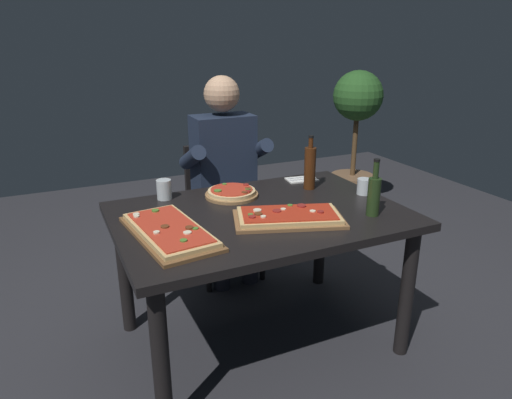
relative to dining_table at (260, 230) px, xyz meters
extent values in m
plane|color=#2D2D33|center=(0.00, 0.00, -0.64)|extent=(6.40, 6.40, 0.00)
cube|color=black|center=(0.00, 0.00, 0.08)|extent=(1.40, 0.96, 0.04)
cylinder|color=black|center=(-0.62, -0.40, -0.29)|extent=(0.07, 0.07, 0.70)
cylinder|color=black|center=(0.62, -0.40, -0.29)|extent=(0.07, 0.07, 0.70)
cylinder|color=black|center=(-0.62, 0.40, -0.29)|extent=(0.07, 0.07, 0.70)
cylinder|color=black|center=(0.62, 0.40, -0.29)|extent=(0.07, 0.07, 0.70)
cube|color=brown|center=(0.07, -0.16, 0.10)|extent=(0.57, 0.42, 0.02)
cube|color=#DBB270|center=(0.07, -0.16, 0.12)|extent=(0.52, 0.38, 0.02)
cube|color=#B72D19|center=(0.07, -0.16, 0.13)|extent=(0.48, 0.34, 0.01)
cylinder|color=brown|center=(-0.07, -0.12, 0.14)|extent=(0.04, 0.04, 0.01)
cylinder|color=beige|center=(-0.06, -0.16, 0.14)|extent=(0.03, 0.03, 0.01)
cylinder|color=maroon|center=(-0.11, -0.14, 0.14)|extent=(0.03, 0.03, 0.01)
cylinder|color=#4C7F2D|center=(0.12, -0.08, 0.14)|extent=(0.03, 0.03, 0.00)
cylinder|color=maroon|center=(0.17, -0.11, 0.14)|extent=(0.04, 0.04, 0.01)
cylinder|color=beige|center=(0.18, -0.19, 0.14)|extent=(0.03, 0.03, 0.00)
cylinder|color=maroon|center=(0.21, -0.22, 0.14)|extent=(0.03, 0.03, 0.01)
cylinder|color=#4C7F2D|center=(-0.10, -0.11, 0.14)|extent=(0.02, 0.02, 0.01)
cylinder|color=beige|center=(0.07, -0.11, 0.14)|extent=(0.03, 0.03, 0.00)
cylinder|color=maroon|center=(0.03, -0.12, 0.14)|extent=(0.04, 0.04, 0.01)
cylinder|color=beige|center=(-0.05, -0.08, 0.14)|extent=(0.04, 0.04, 0.01)
cube|color=brown|center=(-0.48, -0.08, 0.10)|extent=(0.34, 0.60, 0.02)
cube|color=#DBB270|center=(-0.48, -0.08, 0.12)|extent=(0.31, 0.55, 0.02)
cube|color=red|center=(-0.48, -0.08, 0.13)|extent=(0.27, 0.51, 0.01)
cylinder|color=beige|center=(-0.58, 0.11, 0.14)|extent=(0.03, 0.03, 0.01)
cylinder|color=#4C7F2D|center=(-0.46, -0.26, 0.14)|extent=(0.03, 0.03, 0.01)
cylinder|color=brown|center=(-0.40, -0.14, 0.14)|extent=(0.04, 0.04, 0.01)
cylinder|color=brown|center=(-0.49, -0.08, 0.14)|extent=(0.04, 0.04, 0.01)
cylinder|color=#4C7F2D|center=(-0.38, -0.16, 0.14)|extent=(0.03, 0.03, 0.00)
cylinder|color=#4C7F2D|center=(-0.49, 0.12, 0.14)|extent=(0.03, 0.03, 0.01)
cylinder|color=beige|center=(-0.58, 0.08, 0.14)|extent=(0.03, 0.03, 0.01)
cylinder|color=beige|center=(-0.43, -0.19, 0.14)|extent=(0.03, 0.03, 0.01)
cylinder|color=beige|center=(-0.54, -0.13, 0.14)|extent=(0.03, 0.03, 0.01)
cylinder|color=olive|center=(-0.04, 0.28, 0.10)|extent=(0.29, 0.29, 0.02)
cylinder|color=#E5C184|center=(-0.04, 0.28, 0.12)|extent=(0.26, 0.26, 0.02)
cylinder|color=red|center=(-0.04, 0.28, 0.13)|extent=(0.22, 0.22, 0.01)
cylinder|color=brown|center=(0.04, 0.24, 0.14)|extent=(0.03, 0.03, 0.01)
cylinder|color=maroon|center=(0.02, 0.20, 0.14)|extent=(0.03, 0.03, 0.01)
cylinder|color=brown|center=(0.00, 0.19, 0.14)|extent=(0.03, 0.03, 0.00)
cylinder|color=#4C7F2D|center=(0.04, 0.24, 0.14)|extent=(0.03, 0.03, 0.01)
cylinder|color=#4C7F2D|center=(-0.04, 0.37, 0.14)|extent=(0.02, 0.02, 0.00)
cylinder|color=#4C7F2D|center=(-0.12, 0.27, 0.14)|extent=(0.04, 0.04, 0.01)
cylinder|color=maroon|center=(0.06, 0.31, 0.14)|extent=(0.03, 0.03, 0.01)
cylinder|color=#233819|center=(0.47, -0.26, 0.19)|extent=(0.06, 0.06, 0.18)
cylinder|color=#233819|center=(0.47, -0.26, 0.32)|extent=(0.03, 0.03, 0.08)
cylinder|color=black|center=(0.47, -0.26, 0.37)|extent=(0.03, 0.03, 0.01)
cylinder|color=#47230F|center=(0.41, 0.22, 0.21)|extent=(0.06, 0.06, 0.24)
cylinder|color=#47230F|center=(0.41, 0.22, 0.36)|extent=(0.03, 0.03, 0.06)
cylinder|color=black|center=(0.41, 0.22, 0.39)|extent=(0.03, 0.03, 0.01)
cylinder|color=silver|center=(-0.38, 0.39, 0.15)|extent=(0.08, 0.08, 0.10)
cylinder|color=silver|center=(-0.38, 0.39, 0.11)|extent=(0.06, 0.06, 0.03)
cylinder|color=silver|center=(0.63, 0.01, 0.14)|extent=(0.07, 0.07, 0.09)
cylinder|color=silver|center=(0.63, 0.01, 0.11)|extent=(0.06, 0.06, 0.04)
cube|color=white|center=(0.45, 0.38, 0.10)|extent=(0.19, 0.13, 0.01)
cube|color=silver|center=(0.45, 0.36, 0.10)|extent=(0.17, 0.03, 0.00)
cube|color=silver|center=(0.45, 0.39, 0.10)|extent=(0.17, 0.04, 0.00)
cube|color=black|center=(0.11, 0.78, -0.21)|extent=(0.44, 0.44, 0.04)
cube|color=black|center=(0.11, 0.98, 0.02)|extent=(0.40, 0.04, 0.42)
cylinder|color=black|center=(-0.08, 0.59, -0.44)|extent=(0.04, 0.04, 0.41)
cylinder|color=black|center=(0.30, 0.59, -0.44)|extent=(0.04, 0.04, 0.41)
cylinder|color=black|center=(-0.08, 0.97, -0.44)|extent=(0.04, 0.04, 0.41)
cylinder|color=black|center=(0.30, 0.97, -0.44)|extent=(0.04, 0.04, 0.41)
cylinder|color=#23232D|center=(0.01, 0.60, -0.42)|extent=(0.11, 0.11, 0.45)
cylinder|color=#23232D|center=(0.21, 0.60, -0.42)|extent=(0.11, 0.11, 0.45)
cube|color=#23232D|center=(0.11, 0.68, -0.13)|extent=(0.34, 0.40, 0.12)
cube|color=#1E283D|center=(0.11, 0.78, 0.19)|extent=(0.38, 0.22, 0.52)
sphere|color=tan|center=(0.11, 0.78, 0.58)|extent=(0.22, 0.22, 0.22)
cylinder|color=#1E283D|center=(-0.11, 0.73, 0.21)|extent=(0.09, 0.31, 0.21)
cylinder|color=#1E283D|center=(0.33, 0.73, 0.21)|extent=(0.09, 0.31, 0.21)
cylinder|color=#846042|center=(1.63, 1.44, -0.48)|extent=(0.39, 0.39, 0.34)
cylinder|color=brown|center=(1.63, 1.44, -0.04)|extent=(0.04, 0.04, 0.55)
sphere|color=#285623|center=(1.63, 1.44, 0.41)|extent=(0.43, 0.43, 0.43)
camera|label=1|loc=(-0.91, -1.92, 0.92)|focal=32.72mm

